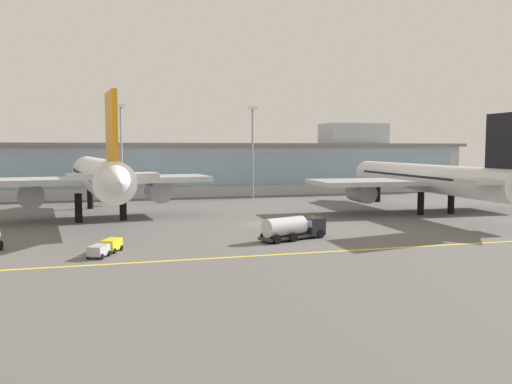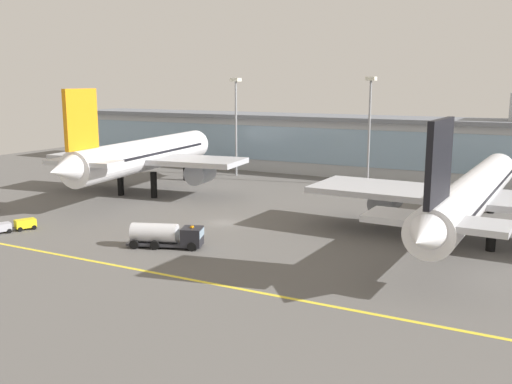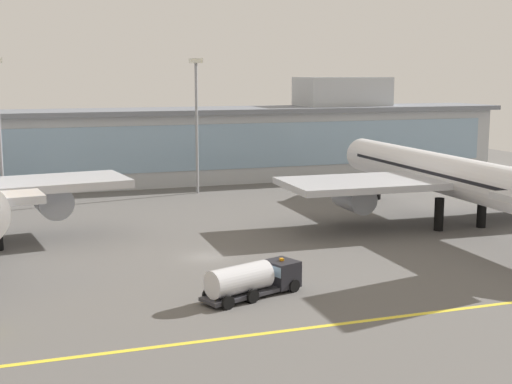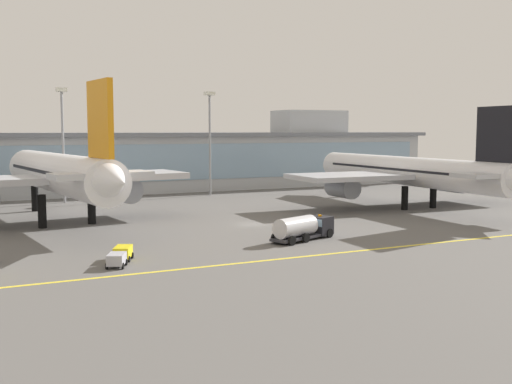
% 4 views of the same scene
% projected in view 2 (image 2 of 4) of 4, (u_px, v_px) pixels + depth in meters
% --- Properties ---
extents(ground_plane, '(187.97, 187.97, 0.00)m').
position_uv_depth(ground_plane, '(224.00, 223.00, 81.16)').
color(ground_plane, '#5B5956').
extents(taxiway_centreline_stripe, '(150.38, 0.50, 0.01)m').
position_uv_depth(taxiway_centreline_stripe, '(118.00, 266.00, 62.05)').
color(taxiway_centreline_stripe, yellow).
rests_on(taxiway_centreline_stripe, ground).
extents(terminal_building, '(137.27, 14.00, 17.67)m').
position_uv_depth(terminal_building, '(353.00, 143.00, 123.10)').
color(terminal_building, '#ADB2B7').
rests_on(terminal_building, ground).
extents(airliner_near_left, '(36.43, 49.06, 18.62)m').
position_uv_depth(airliner_near_left, '(145.00, 156.00, 101.45)').
color(airliner_near_left, black).
rests_on(airliner_near_left, ground).
extents(airliner_near_right, '(41.08, 54.82, 16.26)m').
position_uv_depth(airliner_near_right, '(472.00, 194.00, 70.75)').
color(airliner_near_right, black).
rests_on(airliner_near_right, ground).
extents(fuel_tanker_truck, '(9.32, 5.58, 2.90)m').
position_uv_depth(fuel_tanker_truck, '(168.00, 235.00, 68.89)').
color(fuel_tanker_truck, black).
rests_on(fuel_tanker_truck, ground).
extents(service_truck_far, '(3.81, 5.72, 1.40)m').
position_uv_depth(service_truck_far, '(14.00, 225.00, 76.52)').
color(service_truck_far, black).
rests_on(service_truck_far, ground).
extents(apron_light_mast_west, '(1.80, 1.80, 20.55)m').
position_uv_depth(apron_light_mast_west, '(370.00, 114.00, 107.93)').
color(apron_light_mast_west, gray).
rests_on(apron_light_mast_west, ground).
extents(apron_light_mast_centre, '(1.80, 1.80, 20.41)m').
position_uv_depth(apron_light_mast_centre, '(236.00, 111.00, 120.14)').
color(apron_light_mast_centre, gray).
rests_on(apron_light_mast_centre, ground).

